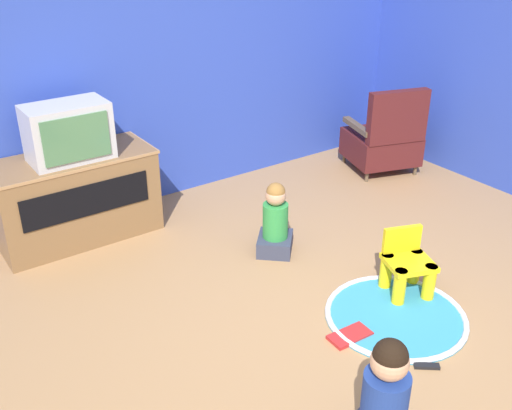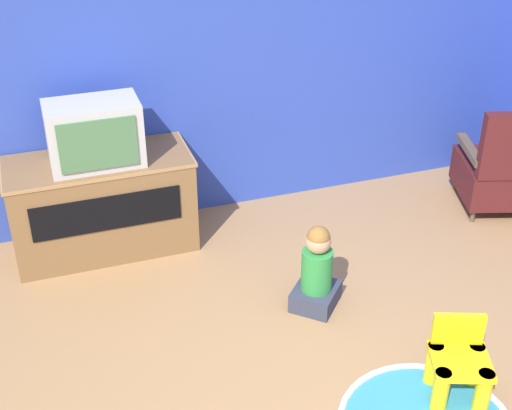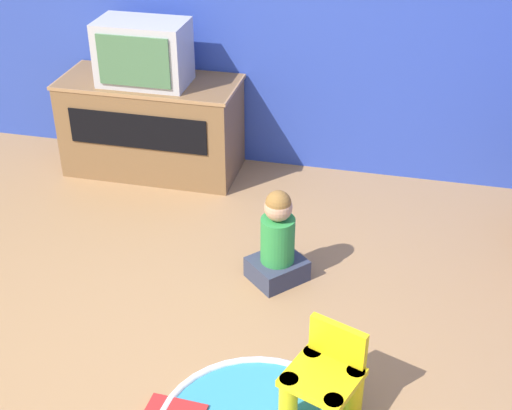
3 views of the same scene
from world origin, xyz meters
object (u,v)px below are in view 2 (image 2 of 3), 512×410
object	(u,v)px
tv_cabinet	(102,203)
yellow_kid_chair	(458,367)
television	(94,134)
black_armchair	(506,170)
child_watching_center	(317,272)

from	to	relation	value
tv_cabinet	yellow_kid_chair	world-z (taller)	tv_cabinet
television	black_armchair	bearing A→B (deg)	-7.54
television	yellow_kid_chair	distance (m)	2.67
child_watching_center	tv_cabinet	bearing A→B (deg)	88.79
yellow_kid_chair	child_watching_center	world-z (taller)	child_watching_center
television	child_watching_center	world-z (taller)	television
television	child_watching_center	distance (m)	1.71
tv_cabinet	black_armchair	xyz separation A→B (m)	(3.02, -0.45, -0.03)
yellow_kid_chair	child_watching_center	size ratio (longest dim) A/B	0.78
tv_cabinet	black_armchair	bearing A→B (deg)	-8.49
child_watching_center	yellow_kid_chair	bearing A→B (deg)	-114.21
tv_cabinet	yellow_kid_chair	distance (m)	2.61
tv_cabinet	yellow_kid_chair	bearing A→B (deg)	-52.88
tv_cabinet	child_watching_center	world-z (taller)	tv_cabinet
tv_cabinet	yellow_kid_chair	size ratio (longest dim) A/B	2.77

